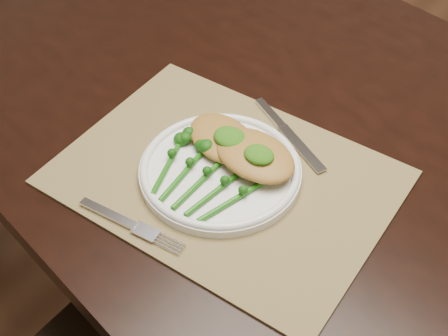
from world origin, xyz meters
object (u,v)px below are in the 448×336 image
Objects in this scene: dinner_plate at (220,170)px; chicken_fillet_left at (222,138)px; placemat at (225,177)px; broccolini_bundle at (200,182)px; dining_table at (284,261)px.

chicken_fillet_left is at bearing 124.56° from dinner_plate.
broccolini_bundle reaches higher than placemat.
dinner_plate is at bearing -165.98° from placemat.
chicken_fillet_left is 0.77× the size of broccolini_bundle.
chicken_fillet_left reaches higher than dinner_plate.
chicken_fillet_left reaches higher than broccolini_bundle.
chicken_fillet_left is at bearing 129.16° from placemat.
broccolini_bundle is at bearing -91.13° from dining_table.
placemat reaches higher than dining_table.
dinner_plate is at bearing 83.12° from broccolini_bundle.
broccolini_bundle reaches higher than dining_table.
broccolini_bundle is at bearing -107.20° from placemat.
dining_table is 0.45m from broccolini_bundle.
dining_table is 13.58× the size of chicken_fillet_left.
broccolini_bundle is (0.03, -0.09, -0.01)m from chicken_fillet_left.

